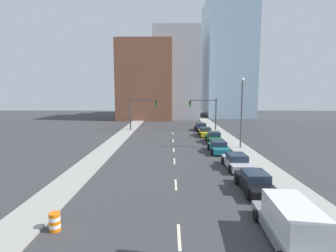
# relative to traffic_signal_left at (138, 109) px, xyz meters

# --- Properties ---
(sidewalk_left) EXTENTS (2.59, 97.78, 0.15)m
(sidewalk_left) POSITION_rel_traffic_signal_left_xyz_m (-1.99, 4.25, -3.91)
(sidewalk_left) COLOR #9E9B93
(sidewalk_left) RESTS_ON ground
(sidewalk_right) EXTENTS (2.59, 97.78, 0.15)m
(sidewalk_right) POSITION_rel_traffic_signal_left_xyz_m (14.59, 4.25, -3.91)
(sidewalk_right) COLOR #9E9B93
(sidewalk_right) RESTS_ON ground
(lane_stripe_at_9m) EXTENTS (0.16, 2.40, 0.01)m
(lane_stripe_at_9m) POSITION_rel_traffic_signal_left_xyz_m (6.30, -36.08, -3.98)
(lane_stripe_at_9m) COLOR beige
(lane_stripe_at_9m) RESTS_ON ground
(lane_stripe_at_16m) EXTENTS (0.16, 2.40, 0.01)m
(lane_stripe_at_16m) POSITION_rel_traffic_signal_left_xyz_m (6.30, -28.80, -3.98)
(lane_stripe_at_16m) COLOR beige
(lane_stripe_at_16m) RESTS_ON ground
(lane_stripe_at_23m) EXTENTS (0.16, 2.40, 0.01)m
(lane_stripe_at_23m) POSITION_rel_traffic_signal_left_xyz_m (6.30, -21.89, -3.98)
(lane_stripe_at_23m) COLOR beige
(lane_stripe_at_23m) RESTS_ON ground
(lane_stripe_at_28m) EXTENTS (0.16, 2.40, 0.01)m
(lane_stripe_at_28m) POSITION_rel_traffic_signal_left_xyz_m (6.30, -16.47, -3.98)
(lane_stripe_at_28m) COLOR beige
(lane_stripe_at_28m) RESTS_ON ground
(lane_stripe_at_34m) EXTENTS (0.16, 2.40, 0.01)m
(lane_stripe_at_34m) POSITION_rel_traffic_signal_left_xyz_m (6.30, -10.29, -3.98)
(lane_stripe_at_34m) COLOR beige
(lane_stripe_at_34m) RESTS_ON ground
(lane_stripe_at_41m) EXTENTS (0.16, 2.40, 0.01)m
(lane_stripe_at_41m) POSITION_rel_traffic_signal_left_xyz_m (6.30, -3.27, -3.98)
(lane_stripe_at_41m) COLOR beige
(lane_stripe_at_41m) RESTS_ON ground
(building_brick_left) EXTENTS (14.00, 16.00, 20.23)m
(building_brick_left) POSITION_rel_traffic_signal_left_xyz_m (-0.70, 24.00, 6.13)
(building_brick_left) COLOR brown
(building_brick_left) RESTS_ON ground
(building_office_center) EXTENTS (12.00, 20.00, 23.77)m
(building_office_center) POSITION_rel_traffic_signal_left_xyz_m (7.46, 28.00, 7.90)
(building_office_center) COLOR #A8A8AD
(building_office_center) RESTS_ON ground
(building_glass_right) EXTENTS (13.00, 20.00, 33.66)m
(building_glass_right) POSITION_rel_traffic_signal_left_xyz_m (22.72, 32.00, 12.85)
(building_glass_right) COLOR #99B7CC
(building_glass_right) RESTS_ON ground
(traffic_signal_left) EXTENTS (5.07, 0.35, 6.05)m
(traffic_signal_left) POSITION_rel_traffic_signal_left_xyz_m (0.00, 0.00, 0.00)
(traffic_signal_left) COLOR #38383D
(traffic_signal_left) RESTS_ON ground
(traffic_signal_right) EXTENTS (5.07, 0.35, 6.05)m
(traffic_signal_right) POSITION_rel_traffic_signal_left_xyz_m (12.78, 0.00, 0.00)
(traffic_signal_right) COLOR #38383D
(traffic_signal_right) RESTS_ON ground
(traffic_barrel) EXTENTS (0.56, 0.56, 0.95)m
(traffic_barrel) POSITION_rel_traffic_signal_left_xyz_m (0.02, -35.61, -3.51)
(traffic_barrel) COLOR orange
(traffic_barrel) RESTS_ON ground
(street_lamp) EXTENTS (0.44, 0.44, 8.78)m
(street_lamp) POSITION_rel_traffic_signal_left_xyz_m (14.71, -15.68, 1.08)
(street_lamp) COLOR #4C4C51
(street_lamp) RESTS_ON ground
(box_truck_gray) EXTENTS (2.57, 6.23, 1.97)m
(box_truck_gray) POSITION_rel_traffic_signal_left_xyz_m (11.50, -36.62, -3.05)
(box_truck_gray) COLOR slate
(box_truck_gray) RESTS_ON ground
(sedan_black) EXTENTS (2.10, 4.71, 1.42)m
(sedan_black) POSITION_rel_traffic_signal_left_xyz_m (11.90, -30.12, -3.32)
(sedan_black) COLOR black
(sedan_black) RESTS_ON ground
(sedan_silver) EXTENTS (2.20, 4.71, 1.35)m
(sedan_silver) POSITION_rel_traffic_signal_left_xyz_m (12.04, -24.38, -3.35)
(sedan_silver) COLOR #B2B2BC
(sedan_silver) RESTS_ON ground
(sedan_teal) EXTENTS (2.13, 4.60, 1.36)m
(sedan_teal) POSITION_rel_traffic_signal_left_xyz_m (11.56, -17.77, -3.35)
(sedan_teal) COLOR #196B75
(sedan_teal) RESTS_ON ground
(sedan_green) EXTENTS (2.07, 4.47, 1.52)m
(sedan_green) POSITION_rel_traffic_signal_left_xyz_m (12.05, -11.52, -3.29)
(sedan_green) COLOR #1E6033
(sedan_green) RESTS_ON ground
(sedan_yellow) EXTENTS (2.19, 4.75, 1.40)m
(sedan_yellow) POSITION_rel_traffic_signal_left_xyz_m (11.59, -5.90, -3.33)
(sedan_yellow) COLOR gold
(sedan_yellow) RESTS_ON ground
(sedan_navy) EXTENTS (2.24, 4.80, 1.40)m
(sedan_navy) POSITION_rel_traffic_signal_left_xyz_m (11.63, 0.30, -3.34)
(sedan_navy) COLOR #141E47
(sedan_navy) RESTS_ON ground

